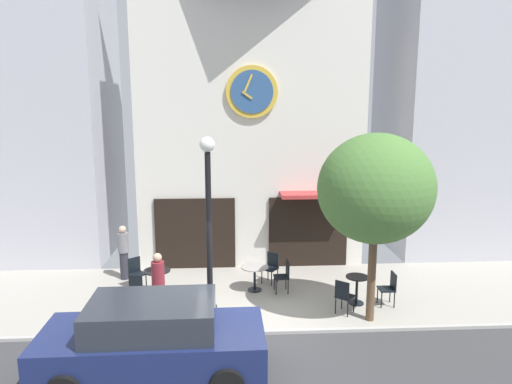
{
  "coord_description": "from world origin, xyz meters",
  "views": [
    {
      "loc": [
        -0.45,
        -9.92,
        5.23
      ],
      "look_at": [
        0.24,
        2.32,
        2.92
      ],
      "focal_mm": 32.56,
      "sensor_mm": 36.0,
      "label": 1
    }
  ],
  "objects_px": {
    "cafe_chair_mid_row": "(138,287)",
    "pedestrian_maroon": "(158,284)",
    "cafe_chair_right_end": "(344,294)",
    "pedestrian_grey": "(124,252)",
    "cafe_table_near_curb": "(157,277)",
    "cafe_chair_under_awning": "(136,271)",
    "cafe_table_leftmost": "(255,272)",
    "parked_car_navy": "(153,340)",
    "cafe_chair_by_entrance": "(271,265)",
    "street_tree": "(376,189)",
    "cafe_table_near_door": "(357,286)",
    "cafe_chair_corner": "(284,274)",
    "cafe_chair_facing_street": "(390,286)",
    "street_lamp": "(209,230)"
  },
  "relations": [
    {
      "from": "cafe_table_leftmost",
      "to": "cafe_chair_corner",
      "type": "xyz_separation_m",
      "value": [
        0.82,
        -0.16,
        -0.01
      ]
    },
    {
      "from": "pedestrian_grey",
      "to": "pedestrian_maroon",
      "type": "bearing_deg",
      "value": -61.77
    },
    {
      "from": "cafe_chair_mid_row",
      "to": "cafe_chair_under_awning",
      "type": "height_order",
      "value": "same"
    },
    {
      "from": "cafe_chair_by_entrance",
      "to": "parked_car_navy",
      "type": "relative_size",
      "value": 0.21
    },
    {
      "from": "street_tree",
      "to": "cafe_chair_facing_street",
      "type": "relative_size",
      "value": 5.12
    },
    {
      "from": "street_lamp",
      "to": "cafe_table_near_door",
      "type": "height_order",
      "value": "street_lamp"
    },
    {
      "from": "cafe_chair_under_awning",
      "to": "pedestrian_grey",
      "type": "bearing_deg",
      "value": 123.33
    },
    {
      "from": "cafe_chair_right_end",
      "to": "cafe_chair_mid_row",
      "type": "relative_size",
      "value": 1.0
    },
    {
      "from": "street_lamp",
      "to": "cafe_chair_corner",
      "type": "distance_m",
      "value": 3.12
    },
    {
      "from": "cafe_table_near_curb",
      "to": "cafe_chair_under_awning",
      "type": "distance_m",
      "value": 0.86
    },
    {
      "from": "cafe_chair_mid_row",
      "to": "pedestrian_maroon",
      "type": "xyz_separation_m",
      "value": [
        0.65,
        -0.68,
        0.33
      ]
    },
    {
      "from": "cafe_chair_corner",
      "to": "cafe_chair_under_awning",
      "type": "xyz_separation_m",
      "value": [
        -4.23,
        0.52,
        0.0
      ]
    },
    {
      "from": "cafe_table_leftmost",
      "to": "pedestrian_grey",
      "type": "xyz_separation_m",
      "value": [
        -3.91,
        1.12,
        0.32
      ]
    },
    {
      "from": "cafe_chair_mid_row",
      "to": "pedestrian_grey",
      "type": "relative_size",
      "value": 0.54
    },
    {
      "from": "street_tree",
      "to": "cafe_table_near_door",
      "type": "relative_size",
      "value": 6.04
    },
    {
      "from": "cafe_table_near_curb",
      "to": "cafe_table_leftmost",
      "type": "relative_size",
      "value": 0.94
    },
    {
      "from": "street_tree",
      "to": "cafe_chair_right_end",
      "type": "bearing_deg",
      "value": 148.94
    },
    {
      "from": "cafe_table_leftmost",
      "to": "parked_car_navy",
      "type": "relative_size",
      "value": 0.18
    },
    {
      "from": "cafe_chair_right_end",
      "to": "cafe_chair_by_entrance",
      "type": "bearing_deg",
      "value": 125.99
    },
    {
      "from": "cafe_chair_facing_street",
      "to": "cafe_chair_corner",
      "type": "bearing_deg",
      "value": 158.89
    },
    {
      "from": "cafe_chair_right_end",
      "to": "cafe_chair_facing_street",
      "type": "height_order",
      "value": "same"
    },
    {
      "from": "street_tree",
      "to": "cafe_chair_corner",
      "type": "xyz_separation_m",
      "value": [
        -1.92,
        1.84,
        -2.76
      ]
    },
    {
      "from": "cafe_table_leftmost",
      "to": "cafe_chair_facing_street",
      "type": "height_order",
      "value": "cafe_chair_facing_street"
    },
    {
      "from": "cafe_chair_mid_row",
      "to": "pedestrian_grey",
      "type": "bearing_deg",
      "value": 111.53
    },
    {
      "from": "street_tree",
      "to": "cafe_chair_by_entrance",
      "type": "relative_size",
      "value": 5.12
    },
    {
      "from": "pedestrian_grey",
      "to": "cafe_chair_under_awning",
      "type": "bearing_deg",
      "value": -56.67
    },
    {
      "from": "cafe_table_near_door",
      "to": "pedestrian_maroon",
      "type": "bearing_deg",
      "value": -174.22
    },
    {
      "from": "cafe_table_near_door",
      "to": "cafe_chair_by_entrance",
      "type": "distance_m",
      "value": 2.69
    },
    {
      "from": "cafe_table_near_door",
      "to": "cafe_chair_right_end",
      "type": "bearing_deg",
      "value": -129.74
    },
    {
      "from": "cafe_table_near_door",
      "to": "pedestrian_grey",
      "type": "distance_m",
      "value": 6.94
    },
    {
      "from": "cafe_table_near_curb",
      "to": "cafe_table_near_door",
      "type": "bearing_deg",
      "value": -9.36
    },
    {
      "from": "pedestrian_maroon",
      "to": "parked_car_navy",
      "type": "distance_m",
      "value": 2.58
    },
    {
      "from": "cafe_chair_by_entrance",
      "to": "cafe_chair_mid_row",
      "type": "distance_m",
      "value": 3.94
    },
    {
      "from": "cafe_chair_right_end",
      "to": "pedestrian_maroon",
      "type": "height_order",
      "value": "pedestrian_maroon"
    },
    {
      "from": "cafe_chair_right_end",
      "to": "pedestrian_grey",
      "type": "bearing_deg",
      "value": 155.42
    },
    {
      "from": "street_lamp",
      "to": "cafe_table_near_door",
      "type": "bearing_deg",
      "value": 10.51
    },
    {
      "from": "cafe_table_leftmost",
      "to": "cafe_chair_right_end",
      "type": "bearing_deg",
      "value": -37.46
    },
    {
      "from": "cafe_table_leftmost",
      "to": "parked_car_navy",
      "type": "height_order",
      "value": "parked_car_navy"
    },
    {
      "from": "street_tree",
      "to": "cafe_chair_corner",
      "type": "relative_size",
      "value": 5.12
    },
    {
      "from": "street_tree",
      "to": "cafe_table_near_curb",
      "type": "height_order",
      "value": "street_tree"
    },
    {
      "from": "cafe_chair_by_entrance",
      "to": "cafe_chair_facing_street",
      "type": "distance_m",
      "value": 3.46
    },
    {
      "from": "cafe_chair_corner",
      "to": "pedestrian_maroon",
      "type": "bearing_deg",
      "value": -156.87
    },
    {
      "from": "cafe_chair_right_end",
      "to": "cafe_table_near_curb",
      "type": "bearing_deg",
      "value": 162.97
    },
    {
      "from": "street_lamp",
      "to": "pedestrian_maroon",
      "type": "bearing_deg",
      "value": 171.31
    },
    {
      "from": "pedestrian_grey",
      "to": "cafe_table_near_door",
      "type": "bearing_deg",
      "value": -18.25
    },
    {
      "from": "cafe_chair_right_end",
      "to": "pedestrian_grey",
      "type": "relative_size",
      "value": 0.54
    },
    {
      "from": "cafe_table_leftmost",
      "to": "cafe_chair_mid_row",
      "type": "bearing_deg",
      "value": -164.03
    },
    {
      "from": "cafe_table_leftmost",
      "to": "pedestrian_grey",
      "type": "height_order",
      "value": "pedestrian_grey"
    },
    {
      "from": "cafe_table_near_curb",
      "to": "cafe_chair_under_awning",
      "type": "xyz_separation_m",
      "value": [
        -0.68,
        0.52,
        0.01
      ]
    },
    {
      "from": "street_tree",
      "to": "pedestrian_maroon",
      "type": "bearing_deg",
      "value": 175.2
    }
  ]
}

